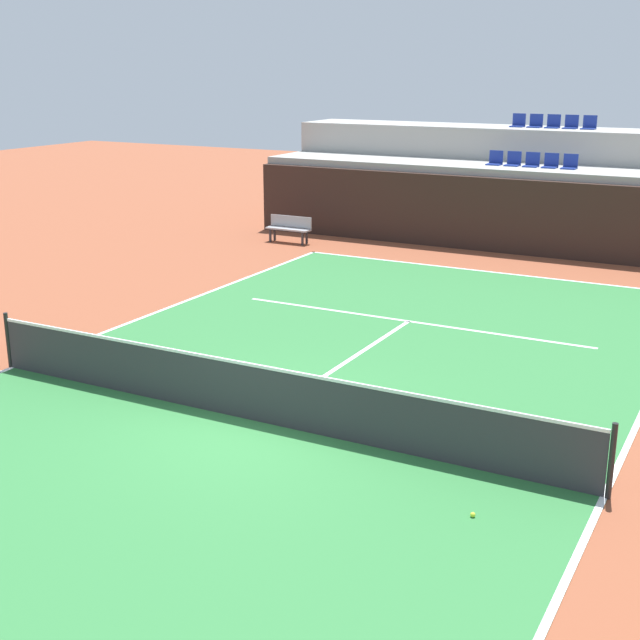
{
  "coord_description": "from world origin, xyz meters",
  "views": [
    {
      "loc": [
        7.0,
        -10.91,
        5.52
      ],
      "look_at": [
        0.1,
        2.0,
        1.2
      ],
      "focal_mm": 48.58,
      "sensor_mm": 36.0,
      "label": 1
    }
  ],
  "objects": [
    {
      "name": "back_wall",
      "position": [
        0.0,
        14.72,
        1.13
      ],
      "size": [
        17.67,
        0.3,
        2.26
      ],
      "primitive_type": "cube",
      "color": "black",
      "rests_on": "ground_plane"
    },
    {
      "name": "court_surface",
      "position": [
        0.0,
        0.0,
        0.01
      ],
      "size": [
        11.0,
        24.0,
        0.01
      ],
      "primitive_type": "cube",
      "color": "#2D7238",
      "rests_on": "ground_plane"
    },
    {
      "name": "tennis_ball_0",
      "position": [
        4.08,
        -1.33,
        0.04
      ],
      "size": [
        0.07,
        0.07,
        0.07
      ],
      "primitive_type": "sphere",
      "color": "#CCE033",
      "rests_on": "court_surface"
    },
    {
      "name": "player_bench",
      "position": [
        -6.89,
        12.98,
        0.51
      ],
      "size": [
        1.5,
        0.4,
        0.85
      ],
      "color": "#99999E",
      "rests_on": "ground_plane"
    },
    {
      "name": "seating_row_upper",
      "position": [
        -0.0,
        18.57,
        3.64
      ],
      "size": [
        2.78,
        0.44,
        0.44
      ],
      "color": "navy",
      "rests_on": "stands_tier_upper"
    },
    {
      "name": "centre_service_line",
      "position": [
        0.0,
        3.2,
        0.01
      ],
      "size": [
        0.1,
        6.4,
        0.0
      ],
      "primitive_type": "cube",
      "color": "white",
      "rests_on": "court_surface"
    },
    {
      "name": "service_line_far",
      "position": [
        0.0,
        6.4,
        0.01
      ],
      "size": [
        8.26,
        0.1,
        0.0
      ],
      "primitive_type": "cube",
      "color": "white",
      "rests_on": "court_surface"
    },
    {
      "name": "seating_row_lower",
      "position": [
        -0.0,
        16.17,
        2.61
      ],
      "size": [
        2.78,
        0.44,
        0.44
      ],
      "color": "navy",
      "rests_on": "stands_tier_lower"
    },
    {
      "name": "baseline_far",
      "position": [
        0.0,
        11.95,
        0.01
      ],
      "size": [
        11.0,
        0.1,
        0.0
      ],
      "primitive_type": "cube",
      "color": "white",
      "rests_on": "court_surface"
    },
    {
      "name": "stands_tier_upper",
      "position": [
        0.0,
        18.47,
        1.76
      ],
      "size": [
        17.67,
        2.4,
        3.52
      ],
      "primitive_type": "cube",
      "color": "#9E9E99",
      "rests_on": "ground_plane"
    },
    {
      "name": "sideline_right",
      "position": [
        5.45,
        0.0,
        0.01
      ],
      "size": [
        0.1,
        24.0,
        0.0
      ],
      "primitive_type": "cube",
      "color": "white",
      "rests_on": "court_surface"
    },
    {
      "name": "sideline_left",
      "position": [
        -5.45,
        0.0,
        0.01
      ],
      "size": [
        0.1,
        24.0,
        0.0
      ],
      "primitive_type": "cube",
      "color": "white",
      "rests_on": "court_surface"
    },
    {
      "name": "tennis_net",
      "position": [
        0.0,
        0.0,
        0.51
      ],
      "size": [
        11.08,
        0.08,
        1.07
      ],
      "color": "black",
      "rests_on": "court_surface"
    },
    {
      "name": "ground_plane",
      "position": [
        0.0,
        0.0,
        0.0
      ],
      "size": [
        80.0,
        80.0,
        0.0
      ],
      "primitive_type": "plane",
      "color": "brown"
    },
    {
      "name": "stands_tier_lower",
      "position": [
        0.0,
        16.07,
        1.24
      ],
      "size": [
        17.67,
        2.4,
        2.49
      ],
      "primitive_type": "cube",
      "color": "#9E9E99",
      "rests_on": "ground_plane"
    }
  ]
}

